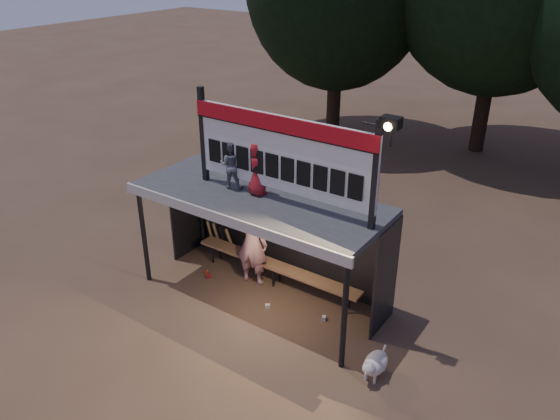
# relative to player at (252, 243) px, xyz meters

# --- Properties ---
(ground) EXTENTS (80.00, 80.00, 0.00)m
(ground) POSITION_rel_player_xyz_m (0.47, -0.33, -0.96)
(ground) COLOR #4F3627
(ground) RESTS_ON ground
(player) EXTENTS (0.76, 0.55, 1.92)m
(player) POSITION_rel_player_xyz_m (0.00, 0.00, 0.00)
(player) COLOR silver
(player) RESTS_ON ground
(child_a) EXTENTS (0.57, 0.52, 0.96)m
(child_a) POSITION_rel_player_xyz_m (-0.19, -0.33, 1.84)
(child_a) COLOR slate
(child_a) RESTS_ON dugout_shelter
(child_b) EXTENTS (0.59, 0.47, 1.05)m
(child_b) POSITION_rel_player_xyz_m (0.40, -0.29, 1.89)
(child_b) COLOR #B41B23
(child_b) RESTS_ON dugout_shelter
(dugout_shelter) EXTENTS (5.10, 2.08, 2.32)m
(dugout_shelter) POSITION_rel_player_xyz_m (0.47, -0.09, 0.88)
(dugout_shelter) COLOR #3B3C3E
(dugout_shelter) RESTS_ON ground
(scoreboard_assembly) EXTENTS (4.10, 0.27, 1.99)m
(scoreboard_assembly) POSITION_rel_player_xyz_m (1.03, -0.34, 2.36)
(scoreboard_assembly) COLOR black
(scoreboard_assembly) RESTS_ON dugout_shelter
(bench) EXTENTS (4.00, 0.35, 0.48)m
(bench) POSITION_rel_player_xyz_m (0.47, 0.22, -0.53)
(bench) COLOR #936745
(bench) RESTS_ON ground
(dog) EXTENTS (0.36, 0.81, 0.49)m
(dog) POSITION_rel_player_xyz_m (3.45, -1.14, -0.68)
(dog) COLOR white
(dog) RESTS_ON ground
(bats) EXTENTS (0.68, 0.35, 0.84)m
(bats) POSITION_rel_player_xyz_m (-1.31, 0.49, -0.53)
(bats) COLOR olive
(bats) RESTS_ON ground
(litter) EXTENTS (3.11, 1.08, 0.08)m
(litter) POSITION_rel_player_xyz_m (0.11, -0.27, -0.92)
(litter) COLOR maroon
(litter) RESTS_ON ground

